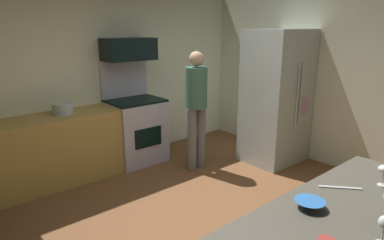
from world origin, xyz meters
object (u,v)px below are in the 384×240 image
person_cook (196,105)px  wine_glass_mid (384,170)px  oven_range (136,128)px  stock_pot (63,109)px  refrigerator (277,97)px  microwave (129,49)px  mixing_bowl_small (309,204)px

person_cook → wine_glass_mid: bearing=-101.9°
oven_range → wine_glass_mid: size_ratio=9.81×
stock_pot → person_cook: bearing=-27.8°
oven_range → wine_glass_mid: oven_range is taller
oven_range → refrigerator: size_ratio=0.78×
microwave → mixing_bowl_small: (-0.72, -3.36, -0.74)m
oven_range → mixing_bowl_small: bearing=-102.4°
mixing_bowl_small → stock_pot: bearing=95.6°
refrigerator → mixing_bowl_small: bearing=-140.2°
mixing_bowl_small → wine_glass_mid: (0.67, -0.17, 0.09)m
oven_range → mixing_bowl_small: (-0.72, -3.28, 0.41)m
person_cook → oven_range: bearing=121.7°
wine_glass_mid → stock_pot: 3.59m
refrigerator → oven_range: bearing=140.7°
person_cook → wine_glass_mid: 2.70m
microwave → oven_range: bearing=-90.0°
mixing_bowl_small → person_cook: bearing=63.7°
oven_range → stock_pot: 1.14m
person_cook → refrigerator: bearing=-24.7°
wine_glass_mid → stock_pot: bearing=106.0°
microwave → person_cook: 1.26m
oven_range → person_cook: 1.04m
refrigerator → mixing_bowl_small: (-2.34, -1.95, -0.05)m
microwave → refrigerator: (1.62, -1.41, -0.69)m
stock_pot → oven_range: bearing=-0.3°
oven_range → wine_glass_mid: bearing=-90.9°
refrigerator → person_cook: bearing=155.3°
microwave → mixing_bowl_small: bearing=-102.1°
mixing_bowl_small → microwave: bearing=77.9°
oven_range → person_cook: bearing=-58.3°
oven_range → stock_pot: (-1.04, 0.01, 0.46)m
oven_range → microwave: microwave is taller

